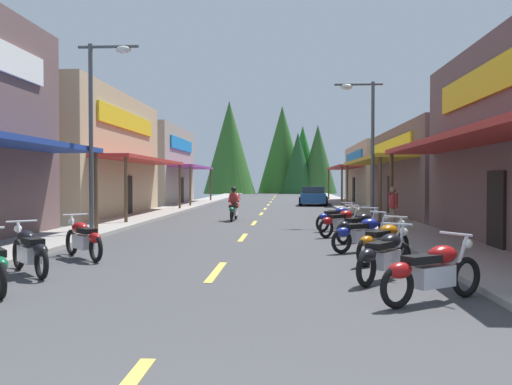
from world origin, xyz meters
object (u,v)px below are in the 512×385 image
motorcycle_parked_right_4 (359,226)px  parked_car_curbside (314,196)px  motorcycle_parked_right_1 (385,255)px  motorcycle_parked_right_5 (341,222)px  rider_cruising_lead (234,207)px  motorcycle_parked_right_2 (383,242)px  motorcycle_parked_right_6 (337,218)px  motorcycle_parked_left_1 (30,250)px  streetlamp_left (99,112)px  streetlamp_right (366,132)px  motorcycle_parked_right_3 (363,233)px  motorcycle_parked_left_2 (84,238)px  motorcycle_parked_right_0 (432,271)px  pedestrian_waiting (393,206)px

motorcycle_parked_right_4 → parked_car_curbside: bearing=46.0°
motorcycle_parked_right_1 → motorcycle_parked_right_5: 7.78m
motorcycle_parked_right_1 → rider_cruising_lead: bearing=52.6°
motorcycle_parked_right_2 → motorcycle_parked_right_6: same height
motorcycle_parked_left_1 → motorcycle_parked_right_6: bearing=-78.4°
streetlamp_left → parked_car_curbside: streetlamp_left is taller
streetlamp_right → motorcycle_parked_right_5: bearing=-107.0°
parked_car_curbside → rider_cruising_lead: bearing=167.5°
motorcycle_parked_right_5 → motorcycle_parked_left_1: same height
motorcycle_parked_right_3 → motorcycle_parked_right_4: bearing=50.7°
streetlamp_right → motorcycle_parked_left_1: bearing=-124.0°
streetlamp_left → motorcycle_parked_right_1: 11.32m
motorcycle_parked_right_1 → motorcycle_parked_left_2: 7.04m
motorcycle_parked_right_5 → rider_cruising_lead: size_ratio=0.77×
motorcycle_parked_right_0 → motorcycle_parked_right_5: size_ratio=1.11×
motorcycle_parked_left_1 → rider_cruising_lead: bearing=-52.9°
pedestrian_waiting → parked_car_curbside: 20.58m
motorcycle_parked_left_1 → parked_car_curbside: bearing=-55.8°
motorcycle_parked_right_1 → motorcycle_parked_right_3: same height
motorcycle_parked_right_4 → motorcycle_parked_right_5: (-0.36, 1.63, 0.00)m
motorcycle_parked_right_1 → motorcycle_parked_right_2: bearing=26.9°
motorcycle_parked_right_1 → parked_car_curbside: (0.15, 29.95, 0.20)m
motorcycle_parked_right_5 → motorcycle_parked_right_1: bearing=-132.0°
motorcycle_parked_right_4 → motorcycle_parked_left_2: bearing=163.7°
motorcycle_parked_right_2 → motorcycle_parked_right_5: (-0.37, 5.65, 0.00)m
streetlamp_left → motorcycle_parked_right_5: bearing=3.9°
motorcycle_parked_right_5 → motorcycle_parked_left_2: size_ratio=1.01×
motorcycle_parked_left_2 → parked_car_curbside: bearing=-56.4°
motorcycle_parked_right_2 → motorcycle_parked_left_1: size_ratio=1.02×
rider_cruising_lead → motorcycle_parked_right_4: bearing=-149.4°
motorcycle_parked_right_3 → motorcycle_parked_right_4: 2.11m
motorcycle_parked_right_2 → motorcycle_parked_right_3: (-0.18, 1.92, 0.00)m
rider_cruising_lead → motorcycle_parked_right_3: bearing=-155.4°
motorcycle_parked_right_2 → motorcycle_parked_right_4: (-0.00, 4.01, 0.00)m
motorcycle_parked_right_2 → pedestrian_waiting: (1.64, 7.33, 0.45)m
rider_cruising_lead → parked_car_curbside: size_ratio=0.49×
motorcycle_parked_right_0 → rider_cruising_lead: bearing=72.2°
motorcycle_parked_right_4 → motorcycle_parked_right_5: size_ratio=0.96×
streetlamp_right → motorcycle_parked_right_0: (-1.07, -14.31, -3.40)m
motorcycle_parked_right_3 → pedestrian_waiting: 5.73m
motorcycle_parked_right_3 → motorcycle_parked_left_1: 7.97m
motorcycle_parked_right_3 → parked_car_curbside: 25.91m
motorcycle_parked_left_2 → parked_car_curbside: (6.76, 27.54, 0.20)m
motorcycle_parked_left_2 → parked_car_curbside: 28.35m
streetlamp_left → streetlamp_right: bearing=29.7°
streetlamp_left → motorcycle_parked_left_2: (1.32, -4.81, -3.60)m
motorcycle_parked_right_2 → motorcycle_parked_right_4: same height
streetlamp_left → streetlamp_right: 10.81m
streetlamp_left → pedestrian_waiting: 10.64m
motorcycle_parked_right_3 → rider_cruising_lead: 11.28m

